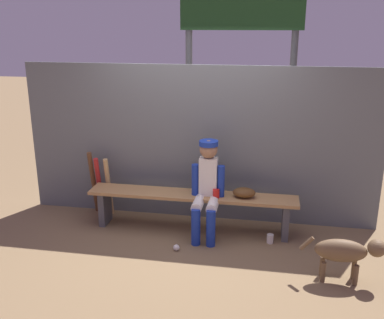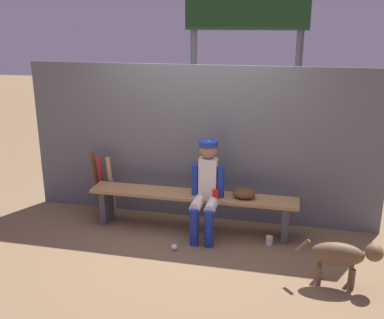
{
  "view_description": "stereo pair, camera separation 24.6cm",
  "coord_description": "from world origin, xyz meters",
  "px_view_note": "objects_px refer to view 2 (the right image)",
  "views": [
    {
      "loc": [
        0.91,
        -5.08,
        2.55
      ],
      "look_at": [
        0.0,
        0.0,
        0.95
      ],
      "focal_mm": 41.3,
      "sensor_mm": 36.0,
      "label": 1
    },
    {
      "loc": [
        1.15,
        -5.03,
        2.55
      ],
      "look_at": [
        0.0,
        0.0,
        0.95
      ],
      "focal_mm": 41.3,
      "sensor_mm": 36.0,
      "label": 2
    }
  ],
  "objects_px": {
    "dog": "(343,255)",
    "scoreboard": "(250,34)",
    "baseball": "(174,247)",
    "cup_on_bench": "(216,194)",
    "player_seated": "(206,186)",
    "baseball_glove": "(244,194)",
    "dugout_bench": "(192,202)",
    "bat_aluminum_red": "(102,184)",
    "bat_wood_tan": "(111,185)",
    "bat_wood_dark": "(96,181)",
    "cup_on_ground": "(269,240)"
  },
  "relations": [
    {
      "from": "bat_aluminum_red",
      "to": "dog",
      "type": "distance_m",
      "value": 3.29
    },
    {
      "from": "player_seated",
      "to": "baseball_glove",
      "type": "relative_size",
      "value": 4.28
    },
    {
      "from": "bat_wood_tan",
      "to": "scoreboard",
      "type": "relative_size",
      "value": 0.24
    },
    {
      "from": "bat_wood_dark",
      "to": "cup_on_bench",
      "type": "relative_size",
      "value": 8.24
    },
    {
      "from": "dog",
      "to": "baseball_glove",
      "type": "bearing_deg",
      "value": 141.4
    },
    {
      "from": "cup_on_ground",
      "to": "dugout_bench",
      "type": "bearing_deg",
      "value": 169.5
    },
    {
      "from": "baseball_glove",
      "to": "baseball",
      "type": "bearing_deg",
      "value": -142.29
    },
    {
      "from": "dugout_bench",
      "to": "dog",
      "type": "distance_m",
      "value": 1.96
    },
    {
      "from": "bat_wood_tan",
      "to": "bat_aluminum_red",
      "type": "height_order",
      "value": "bat_aluminum_red"
    },
    {
      "from": "dugout_bench",
      "to": "baseball",
      "type": "bearing_deg",
      "value": -98.41
    },
    {
      "from": "bat_wood_tan",
      "to": "cup_on_bench",
      "type": "height_order",
      "value": "bat_wood_tan"
    },
    {
      "from": "dugout_bench",
      "to": "bat_wood_dark",
      "type": "bearing_deg",
      "value": 168.72
    },
    {
      "from": "player_seated",
      "to": "baseball",
      "type": "xyz_separation_m",
      "value": [
        -0.29,
        -0.45,
        -0.62
      ]
    },
    {
      "from": "bat_aluminum_red",
      "to": "bat_wood_tan",
      "type": "bearing_deg",
      "value": -4.27
    },
    {
      "from": "player_seated",
      "to": "bat_aluminum_red",
      "type": "xyz_separation_m",
      "value": [
        -1.54,
        0.38,
        -0.24
      ]
    },
    {
      "from": "player_seated",
      "to": "bat_aluminum_red",
      "type": "bearing_deg",
      "value": 166.26
    },
    {
      "from": "baseball",
      "to": "cup_on_ground",
      "type": "xyz_separation_m",
      "value": [
        1.08,
        0.38,
        0.02
      ]
    },
    {
      "from": "bat_aluminum_red",
      "to": "cup_on_ground",
      "type": "bearing_deg",
      "value": -10.79
    },
    {
      "from": "dog",
      "to": "scoreboard",
      "type": "bearing_deg",
      "value": 117.82
    },
    {
      "from": "cup_on_bench",
      "to": "scoreboard",
      "type": "bearing_deg",
      "value": 82.84
    },
    {
      "from": "bat_aluminum_red",
      "to": "dog",
      "type": "height_order",
      "value": "bat_aluminum_red"
    },
    {
      "from": "bat_wood_tan",
      "to": "cup_on_ground",
      "type": "bearing_deg",
      "value": -11.2
    },
    {
      "from": "baseball",
      "to": "scoreboard",
      "type": "height_order",
      "value": "scoreboard"
    },
    {
      "from": "baseball_glove",
      "to": "cup_on_bench",
      "type": "bearing_deg",
      "value": -166.89
    },
    {
      "from": "bat_aluminum_red",
      "to": "scoreboard",
      "type": "relative_size",
      "value": 0.25
    },
    {
      "from": "bat_wood_dark",
      "to": "baseball",
      "type": "bearing_deg",
      "value": -32.4
    },
    {
      "from": "dog",
      "to": "player_seated",
      "type": "bearing_deg",
      "value": 153.79
    },
    {
      "from": "dog",
      "to": "bat_wood_dark",
      "type": "bearing_deg",
      "value": 159.9
    },
    {
      "from": "dugout_bench",
      "to": "dog",
      "type": "xyz_separation_m",
      "value": [
        1.75,
        -0.88,
        -0.05
      ]
    },
    {
      "from": "dugout_bench",
      "to": "player_seated",
      "type": "xyz_separation_m",
      "value": [
        0.2,
        -0.12,
        0.27
      ]
    },
    {
      "from": "scoreboard",
      "to": "bat_wood_tan",
      "type": "bearing_deg",
      "value": -144.36
    },
    {
      "from": "bat_wood_dark",
      "to": "dog",
      "type": "distance_m",
      "value": 3.38
    },
    {
      "from": "baseball_glove",
      "to": "dog",
      "type": "relative_size",
      "value": 0.33
    },
    {
      "from": "bat_wood_tan",
      "to": "baseball",
      "type": "relative_size",
      "value": 11.17
    },
    {
      "from": "scoreboard",
      "to": "cup_on_bench",
      "type": "bearing_deg",
      "value": -97.16
    },
    {
      "from": "baseball_glove",
      "to": "cup_on_bench",
      "type": "relative_size",
      "value": 2.55
    },
    {
      "from": "dugout_bench",
      "to": "cup_on_bench",
      "type": "distance_m",
      "value": 0.36
    },
    {
      "from": "scoreboard",
      "to": "dog",
      "type": "xyz_separation_m",
      "value": [
        1.24,
        -2.35,
        -2.06
      ]
    },
    {
      "from": "player_seated",
      "to": "cup_on_ground",
      "type": "xyz_separation_m",
      "value": [
        0.79,
        -0.07,
        -0.61
      ]
    },
    {
      "from": "baseball",
      "to": "dugout_bench",
      "type": "bearing_deg",
      "value": 81.59
    },
    {
      "from": "cup_on_bench",
      "to": "baseball",
      "type": "bearing_deg",
      "value": -129.13
    },
    {
      "from": "bat_aluminum_red",
      "to": "player_seated",
      "type": "bearing_deg",
      "value": -13.74
    },
    {
      "from": "baseball_glove",
      "to": "bat_wood_tan",
      "type": "distance_m",
      "value": 1.87
    },
    {
      "from": "baseball",
      "to": "cup_on_bench",
      "type": "height_order",
      "value": "cup_on_bench"
    },
    {
      "from": "bat_wood_dark",
      "to": "player_seated",
      "type": "bearing_deg",
      "value": -13.82
    },
    {
      "from": "dugout_bench",
      "to": "bat_aluminum_red",
      "type": "bearing_deg",
      "value": 168.99
    },
    {
      "from": "cup_on_ground",
      "to": "player_seated",
      "type": "bearing_deg",
      "value": 175.11
    },
    {
      "from": "baseball",
      "to": "cup_on_ground",
      "type": "height_order",
      "value": "cup_on_ground"
    },
    {
      "from": "bat_wood_tan",
      "to": "dog",
      "type": "xyz_separation_m",
      "value": [
        2.95,
        -1.13,
        -0.08
      ]
    },
    {
      "from": "player_seated",
      "to": "cup_on_ground",
      "type": "distance_m",
      "value": 1.0
    }
  ]
}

